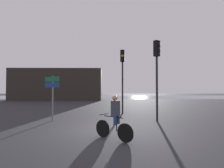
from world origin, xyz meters
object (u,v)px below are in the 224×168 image
traffic_light_center (122,69)px  cyclist (115,117)px  distant_building (57,85)px  traffic_light_near_right (157,65)px  direction_sign_post (52,90)px

traffic_light_center → cyclist: (-0.82, -6.76, -2.49)m
distant_building → traffic_light_near_right: (11.23, -19.07, 0.66)m
traffic_light_near_right → cyclist: bearing=17.5°
distant_building → cyclist: (8.69, -22.64, -1.72)m
distant_building → traffic_light_center: size_ratio=3.04×
distant_building → traffic_light_near_right: bearing=-59.5°
distant_building → cyclist: distant_building is taller
direction_sign_post → traffic_light_near_right: bearing=-154.3°
traffic_light_near_right → direction_sign_post: 6.20m
cyclist → distant_building: bearing=61.4°
traffic_light_center → traffic_light_near_right: bearing=125.6°
traffic_light_center → cyclist: traffic_light_center is taller
traffic_light_center → distant_building: bearing=-51.8°
distant_building → traffic_light_near_right: 22.14m
cyclist → traffic_light_near_right: bearing=5.0°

